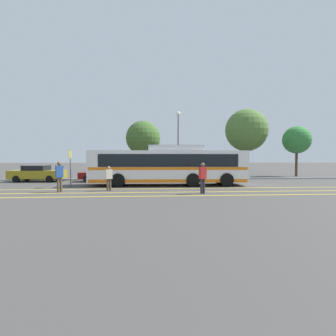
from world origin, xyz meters
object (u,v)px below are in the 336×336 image
object	(u,v)px
tree_0	(297,140)
tree_2	(246,130)
tree_1	(143,138)
pedestrian_1	(59,175)
parked_car_1	(102,174)
street_lamp	(178,132)
bus_stop_sign	(70,164)
pedestrian_0	(203,176)
pedestrian_2	(109,177)
transit_bus	(168,165)
parked_car_0	(38,173)

from	to	relation	value
tree_0	tree_2	xyz separation A→B (m)	(-5.41, 1.35, 1.21)
tree_1	pedestrian_1	bearing A→B (deg)	-112.96
parked_car_1	street_lamp	world-z (taller)	street_lamp
bus_stop_sign	tree_1	distance (m)	10.52
pedestrian_0	tree_1	bearing A→B (deg)	-97.35
parked_car_1	pedestrian_2	world-z (taller)	pedestrian_2
transit_bus	tree_2	xyz separation A→B (m)	(10.02, 10.11, 3.86)
tree_0	pedestrian_1	bearing A→B (deg)	-150.96
tree_2	parked_car_0	bearing A→B (deg)	-164.11
parked_car_0	tree_1	size ratio (longest dim) A/B	0.77
transit_bus	parked_car_1	size ratio (longest dim) A/B	3.01
pedestrian_2	tree_0	distance (m)	23.07
pedestrian_0	tree_2	bearing A→B (deg)	-142.58
transit_bus	pedestrian_2	bearing A→B (deg)	129.51
pedestrian_0	street_lamp	size ratio (longest dim) A/B	0.26
parked_car_0	pedestrian_2	xyz separation A→B (m)	(7.34, -7.15, 0.13)
pedestrian_2	pedestrian_0	bearing A→B (deg)	-45.90
parked_car_0	pedestrian_0	xyz separation A→B (m)	(13.05, -9.00, 0.30)
parked_car_1	street_lamp	xyz separation A→B (m)	(7.17, 2.74, 4.09)
parked_car_0	tree_2	world-z (taller)	tree_2
parked_car_1	tree_2	bearing A→B (deg)	-71.81
parked_car_1	tree_0	size ratio (longest dim) A/B	0.70
tree_0	tree_2	world-z (taller)	tree_2
parked_car_1	pedestrian_0	size ratio (longest dim) A/B	2.23
parked_car_1	tree_2	size ratio (longest dim) A/B	0.51
pedestrian_0	tree_2	world-z (taller)	tree_2
pedestrian_1	tree_1	world-z (taller)	tree_1
tree_0	street_lamp	bearing A→B (deg)	-170.87
parked_car_0	pedestrian_1	size ratio (longest dim) A/B	2.48
parked_car_1	transit_bus	bearing A→B (deg)	-127.55
pedestrian_2	tree_0	size ratio (longest dim) A/B	0.27
pedestrian_0	pedestrian_2	world-z (taller)	pedestrian_0
pedestrian_0	pedestrian_1	xyz separation A→B (m)	(-8.61, 1.32, 0.04)
pedestrian_2	street_lamp	world-z (taller)	street_lamp
tree_0	transit_bus	bearing A→B (deg)	-150.40
parked_car_1	street_lamp	distance (m)	8.70
street_lamp	transit_bus	bearing A→B (deg)	-103.01
parked_car_0	pedestrian_1	distance (m)	8.88
parked_car_0	tree_0	distance (m)	27.47
parked_car_0	pedestrian_2	world-z (taller)	pedestrian_2
tree_0	tree_1	bearing A→B (deg)	-177.00
transit_bus	tree_1	distance (m)	8.56
bus_stop_sign	tree_1	size ratio (longest dim) A/B	0.45
tree_2	bus_stop_sign	bearing A→B (deg)	-146.76
pedestrian_2	street_lamp	bearing A→B (deg)	32.14
parked_car_1	tree_2	distance (m)	17.56
pedestrian_2	tree_2	world-z (taller)	tree_2
transit_bus	tree_0	world-z (taller)	tree_0
pedestrian_2	bus_stop_sign	distance (m)	3.72
pedestrian_1	tree_0	bearing A→B (deg)	172.56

